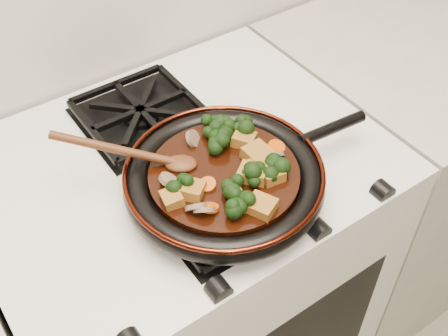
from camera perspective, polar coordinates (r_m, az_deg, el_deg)
stove at (r=1.41m, az=-3.61°, el=-12.25°), size 0.76×0.60×0.90m
burner_grate_front at (r=0.96m, az=-0.37°, el=-3.31°), size 0.23×0.23×0.03m
burner_grate_back at (r=1.14m, az=-8.46°, el=5.47°), size 0.23×0.23×0.03m
skillet at (r=0.96m, az=0.11°, el=-1.05°), size 0.47×0.34×0.05m
braising_sauce at (r=0.95m, az=-0.00°, el=-0.89°), size 0.26×0.26×0.02m
tofu_cube_0 at (r=0.96m, az=3.48°, el=1.28°), size 0.05×0.05×0.03m
tofu_cube_1 at (r=1.01m, az=-0.23°, el=3.94°), size 0.04×0.04×0.02m
tofu_cube_2 at (r=0.91m, az=-3.29°, el=-2.24°), size 0.06×0.06×0.03m
tofu_cube_3 at (r=0.90m, az=-5.30°, el=-3.12°), size 0.04×0.04×0.02m
tofu_cube_4 at (r=0.99m, az=2.04°, el=2.91°), size 0.05×0.05×0.03m
tofu_cube_5 at (r=0.93m, az=4.87°, el=-0.72°), size 0.04×0.04×0.02m
tofu_cube_6 at (r=0.93m, az=2.58°, el=-0.58°), size 0.05×0.05×0.02m
tofu_cube_7 at (r=0.88m, az=3.82°, el=-3.91°), size 0.05×0.06×0.02m
tofu_cube_8 at (r=0.93m, az=3.24°, el=-0.57°), size 0.06×0.06×0.03m
broccoli_floret_0 at (r=0.98m, az=-0.70°, el=2.67°), size 0.08×0.08×0.06m
broccoli_floret_1 at (r=0.91m, az=-4.37°, el=-1.80°), size 0.08×0.08×0.07m
broccoli_floret_2 at (r=0.88m, az=1.93°, el=-3.95°), size 0.09×0.08×0.07m
broccoli_floret_3 at (r=0.93m, az=3.13°, el=-0.61°), size 0.07×0.07×0.08m
broccoli_floret_4 at (r=0.94m, az=4.82°, el=-0.19°), size 0.09×0.08×0.07m
broccoli_floret_5 at (r=1.01m, az=0.04°, el=3.89°), size 0.08×0.08×0.06m
broccoli_floret_6 at (r=1.01m, az=2.21°, el=4.18°), size 0.08×0.09×0.08m
broccoli_floret_7 at (r=0.90m, az=1.34°, el=-2.26°), size 0.07×0.07×0.07m
broccoli_floret_8 at (r=1.01m, az=-1.20°, el=4.17°), size 0.06×0.06×0.06m
broccoli_floret_9 at (r=0.88m, az=0.74°, el=-3.88°), size 0.08×0.09×0.07m
carrot_coin_0 at (r=0.93m, az=3.01°, el=-0.86°), size 0.03×0.03×0.01m
carrot_coin_1 at (r=0.98m, az=5.31°, el=2.09°), size 0.03×0.03×0.02m
carrot_coin_2 at (r=0.92m, az=-1.67°, el=-1.70°), size 0.03×0.03×0.02m
carrot_coin_3 at (r=0.89m, az=-1.43°, el=-4.06°), size 0.03×0.03×0.02m
mushroom_slice_0 at (r=0.88m, az=-2.03°, el=-4.29°), size 0.05×0.04×0.03m
mushroom_slice_1 at (r=0.88m, az=-2.88°, el=-4.00°), size 0.04×0.04×0.03m
mushroom_slice_2 at (r=0.97m, az=5.16°, el=1.30°), size 0.04×0.04×0.03m
mushroom_slice_3 at (r=0.93m, az=-5.59°, el=-1.27°), size 0.04×0.04×0.03m
mushroom_slice_4 at (r=0.99m, az=-3.13°, el=2.97°), size 0.04×0.04×0.03m
wooden_spoon at (r=0.95m, az=-7.97°, el=1.23°), size 0.13×0.11×0.22m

